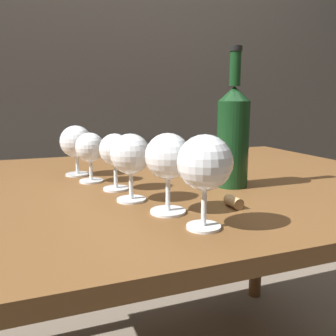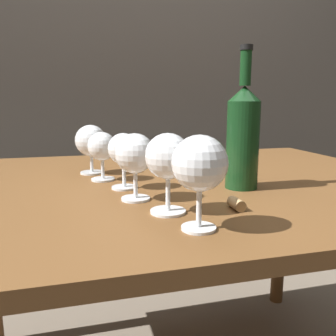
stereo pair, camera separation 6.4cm
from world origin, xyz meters
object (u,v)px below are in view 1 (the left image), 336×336
wine_glass_rose (168,158)px  wine_glass_amber (90,149)px  wine_glass_port (76,143)px  wine_bottle (233,134)px  wine_glass_empty (115,151)px  cork (234,202)px  wine_glass_merlot (130,156)px  wine_glass_cabernet (205,164)px

wine_glass_rose → wine_glass_amber: size_ratio=1.17×
wine_glass_port → wine_bottle: 0.43m
wine_glass_empty → cork: size_ratio=3.17×
wine_bottle → wine_glass_empty: bearing=166.8°
wine_glass_amber → wine_bottle: wine_bottle is taller
wine_glass_merlot → wine_bottle: size_ratio=0.43×
wine_glass_empty → cork: wine_glass_empty is taller
wine_glass_merlot → cork: 0.23m
wine_glass_empty → wine_glass_amber: 0.11m
wine_glass_amber → cork: (0.23, -0.32, -0.08)m
wine_glass_rose → cork: wine_glass_rose is taller
wine_glass_merlot → wine_glass_amber: 0.21m
wine_glass_cabernet → wine_glass_rose: wine_glass_cabernet is taller
wine_glass_cabernet → wine_glass_amber: (-0.12, 0.41, -0.02)m
wine_glass_cabernet → wine_glass_amber: bearing=106.9°
wine_glass_merlot → wine_glass_port: 0.31m
wine_glass_merlot → wine_glass_empty: wine_glass_merlot is taller
wine_glass_cabernet → wine_glass_rose: size_ratio=1.03×
wine_bottle → cork: bearing=-119.1°
wine_bottle → wine_glass_rose: bearing=-147.2°
wine_glass_empty → cork: (0.19, -0.22, -0.08)m
wine_glass_empty → cork: 0.30m
wine_glass_cabernet → wine_glass_amber: wine_glass_cabernet is taller
cork → wine_glass_merlot: bearing=146.9°
wine_glass_empty → wine_bottle: (0.27, -0.06, 0.04)m
wine_glass_empty → cork: bearing=-49.5°
wine_glass_merlot → wine_glass_empty: size_ratio=1.06×
wine_glass_port → wine_glass_cabernet: bearing=-73.7°
wine_glass_cabernet → wine_bottle: (0.19, 0.24, 0.02)m
cork → wine_glass_amber: bearing=125.5°
wine_glass_empty → wine_bottle: wine_bottle is taller
wine_glass_rose → wine_glass_amber: wine_glass_rose is taller
wine_glass_rose → wine_glass_port: size_ratio=1.07×
wine_glass_cabernet → wine_glass_rose: (-0.03, 0.10, -0.00)m
wine_glass_cabernet → wine_glass_merlot: 0.21m
wine_glass_amber → wine_glass_merlot: bearing=-75.7°
wine_glass_merlot → wine_glass_rose: bearing=-66.6°
wine_glass_cabernet → wine_glass_port: bearing=106.3°
wine_glass_cabernet → wine_glass_empty: wine_glass_cabernet is taller
wine_glass_rose → wine_glass_amber: (-0.10, 0.31, -0.02)m
wine_glass_empty → wine_bottle: size_ratio=0.40×
wine_glass_port → wine_glass_merlot: bearing=-75.9°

